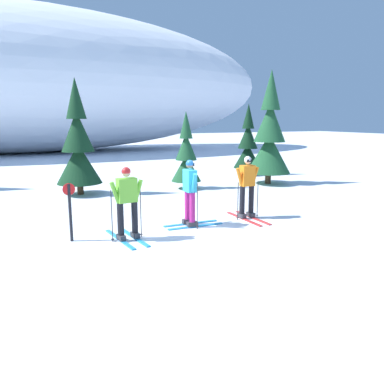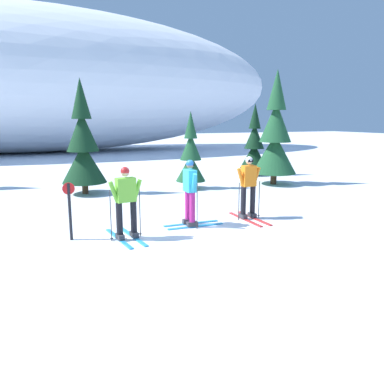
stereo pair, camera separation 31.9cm
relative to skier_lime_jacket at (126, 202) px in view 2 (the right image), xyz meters
name	(u,v)px [view 2 (the right image)]	position (x,y,z in m)	size (l,w,h in m)	color
ground_plane	(194,229)	(1.79, 0.14, -0.92)	(120.00, 120.00, 0.00)	white
skier_lime_jacket	(126,202)	(0.00, 0.00, 0.00)	(0.83, 1.76, 1.74)	#2893CC
skier_cyan_jacket	(190,192)	(1.83, 0.49, 0.02)	(1.57, 0.78, 1.78)	#2893CC
skier_orange_jacket	(249,187)	(3.65, 0.55, 0.02)	(0.77, 1.69, 1.80)	red
pine_tree_center_left	(83,146)	(-0.17, 6.18, 0.88)	(1.66, 1.66, 4.31)	#47301E
pine_tree_center	(191,157)	(3.98, 5.64, 0.39)	(1.21, 1.21, 3.13)	#47301E
pine_tree_center_right	(275,137)	(7.76, 5.25, 1.12)	(1.88, 1.88, 4.88)	#47301E
pine_tree_far_right	(254,146)	(8.40, 7.96, 0.58)	(1.38, 1.38, 3.58)	#47301E
snow_ridge_background	(25,81)	(-2.02, 26.71, 4.98)	(44.56, 16.22, 11.79)	white
trail_marker_post	(70,208)	(-1.23, 0.45, -0.13)	(0.28, 0.07, 1.38)	black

